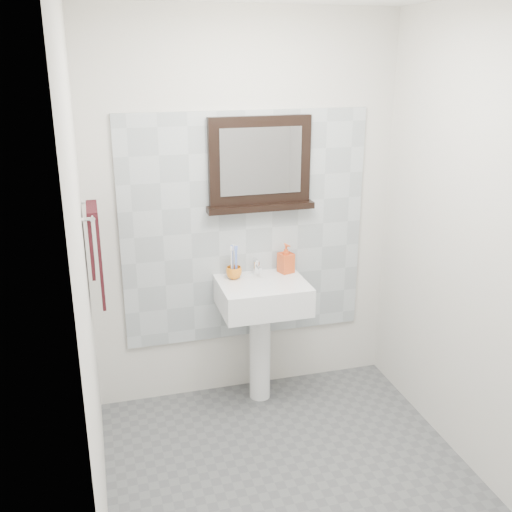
{
  "coord_description": "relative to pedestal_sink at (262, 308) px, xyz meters",
  "views": [
    {
      "loc": [
        -0.93,
        -2.51,
        2.24
      ],
      "look_at": [
        -0.08,
        0.55,
        1.15
      ],
      "focal_mm": 42.0,
      "sensor_mm": 36.0,
      "label": 1
    }
  ],
  "objects": [
    {
      "name": "left_wall",
      "position": [
        -1.05,
        -0.87,
        0.57
      ],
      "size": [
        0.01,
        2.2,
        2.5
      ],
      "primitive_type": "cube",
      "color": "silver",
      "rests_on": "ground"
    },
    {
      "name": "back_wall",
      "position": [
        -0.05,
        0.23,
        0.57
      ],
      "size": [
        2.0,
        0.01,
        2.5
      ],
      "primitive_type": "cube",
      "color": "silver",
      "rests_on": "ground"
    },
    {
      "name": "right_wall",
      "position": [
        0.95,
        -0.87,
        0.57
      ],
      "size": [
        0.01,
        2.2,
        2.5
      ],
      "primitive_type": "cube",
      "color": "silver",
      "rests_on": "ground"
    },
    {
      "name": "floor",
      "position": [
        -0.05,
        -0.87,
        -0.68
      ],
      "size": [
        2.0,
        2.2,
        0.01
      ],
      "primitive_type": "cube",
      "color": "#585A5D",
      "rests_on": "ground"
    },
    {
      "name": "hand_towel",
      "position": [
        -0.99,
        -0.15,
        0.55
      ],
      "size": [
        0.06,
        0.3,
        0.55
      ],
      "color": "black",
      "rests_on": "towel_bar"
    },
    {
      "name": "framed_mirror",
      "position": [
        0.04,
        0.19,
        0.88
      ],
      "size": [
        0.69,
        0.11,
        0.59
      ],
      "color": "black",
      "rests_on": "back_wall"
    },
    {
      "name": "pedestal_sink",
      "position": [
        0.0,
        0.0,
        0.0
      ],
      "size": [
        0.55,
        0.44,
        0.96
      ],
      "color": "white",
      "rests_on": "ground"
    },
    {
      "name": "toothbrush_cup",
      "position": [
        -0.16,
        0.1,
        0.22
      ],
      "size": [
        0.11,
        0.11,
        0.08
      ],
      "primitive_type": "imported",
      "rotation": [
        0.0,
        0.0,
        0.09
      ],
      "color": "orange",
      "rests_on": "pedestal_sink"
    },
    {
      "name": "soap_dispenser",
      "position": [
        0.2,
        0.12,
        0.28
      ],
      "size": [
        0.11,
        0.11,
        0.19
      ],
      "primitive_type": "imported",
      "rotation": [
        0.0,
        0.0,
        0.27
      ],
      "color": "red",
      "rests_on": "pedestal_sink"
    },
    {
      "name": "towel_bar",
      "position": [
        -1.0,
        -0.15,
        0.76
      ],
      "size": [
        0.07,
        0.4,
        0.03
      ],
      "color": "silver",
      "rests_on": "left_wall"
    },
    {
      "name": "splashback",
      "position": [
        -0.05,
        0.21,
        0.47
      ],
      "size": [
        1.6,
        0.02,
        1.5
      ],
      "primitive_type": "cube",
      "color": "#AAB3B8",
      "rests_on": "back_wall"
    },
    {
      "name": "front_wall",
      "position": [
        -0.05,
        -1.97,
        0.57
      ],
      "size": [
        2.0,
        0.01,
        2.5
      ],
      "primitive_type": "cube",
      "color": "silver",
      "rests_on": "ground"
    },
    {
      "name": "toothbrushes",
      "position": [
        -0.16,
        0.1,
        0.31
      ],
      "size": [
        0.05,
        0.04,
        0.21
      ],
      "color": "white",
      "rests_on": "toothbrush_cup"
    }
  ]
}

